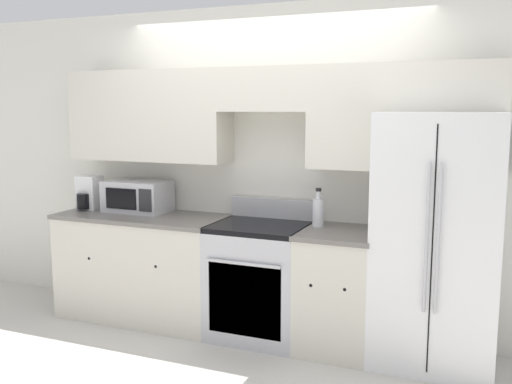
{
  "coord_description": "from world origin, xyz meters",
  "views": [
    {
      "loc": [
        1.65,
        -3.69,
        1.78
      ],
      "look_at": [
        -0.0,
        0.31,
        1.15
      ],
      "focal_mm": 40.0,
      "sensor_mm": 36.0,
      "label": 1
    }
  ],
  "objects_px": {
    "microwave": "(138,196)",
    "bottle": "(318,211)",
    "oven_range": "(260,280)",
    "refrigerator": "(437,239)"
  },
  "relations": [
    {
      "from": "microwave",
      "to": "bottle",
      "type": "height_order",
      "value": "bottle"
    },
    {
      "from": "oven_range",
      "to": "microwave",
      "type": "bearing_deg",
      "value": 174.53
    },
    {
      "from": "microwave",
      "to": "bottle",
      "type": "relative_size",
      "value": 1.86
    },
    {
      "from": "oven_range",
      "to": "bottle",
      "type": "relative_size",
      "value": 3.62
    },
    {
      "from": "refrigerator",
      "to": "microwave",
      "type": "relative_size",
      "value": 3.24
    },
    {
      "from": "oven_range",
      "to": "bottle",
      "type": "xyz_separation_m",
      "value": [
        0.44,
        0.1,
        0.56
      ]
    },
    {
      "from": "microwave",
      "to": "bottle",
      "type": "xyz_separation_m",
      "value": [
        1.62,
        -0.02,
        -0.02
      ]
    },
    {
      "from": "refrigerator",
      "to": "bottle",
      "type": "relative_size",
      "value": 6.02
    },
    {
      "from": "oven_range",
      "to": "refrigerator",
      "type": "xyz_separation_m",
      "value": [
        1.31,
        0.07,
        0.42
      ]
    },
    {
      "from": "refrigerator",
      "to": "microwave",
      "type": "bearing_deg",
      "value": 179.0
    }
  ]
}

